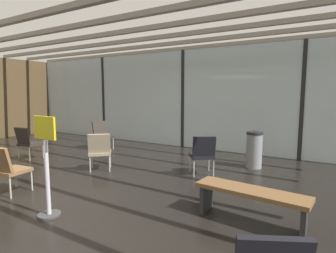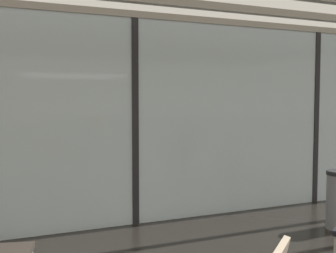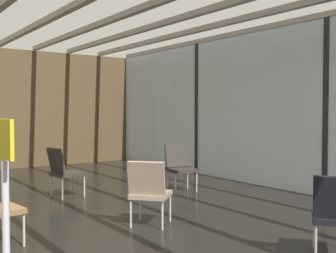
{
  "view_description": "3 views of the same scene",
  "coord_description": "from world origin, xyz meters",
  "px_view_note": "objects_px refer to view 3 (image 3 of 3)",
  "views": [
    {
      "loc": [
        4.22,
        -2.69,
        1.76
      ],
      "look_at": [
        1.54,
        1.72,
        1.12
      ],
      "focal_mm": 29.32,
      "sensor_mm": 36.0,
      "label": 1
    },
    {
      "loc": [
        -2.0,
        -0.76,
        1.9
      ],
      "look_at": [
        1.16,
        6.61,
        1.38
      ],
      "focal_mm": 44.42,
      "sensor_mm": 36.0,
      "label": 2
    },
    {
      "loc": [
        4.29,
        -1.24,
        1.51
      ],
      "look_at": [
        -1.33,
        2.77,
        1.25
      ],
      "focal_mm": 44.77,
      "sensor_mm": 36.0,
      "label": 3
    }
  ],
  "objects_px": {
    "lounge_chair_4": "(180,164)",
    "info_sign": "(6,213)",
    "lounge_chair_3": "(149,189)",
    "lounge_chair_2": "(63,169)"
  },
  "relations": [
    {
      "from": "lounge_chair_4",
      "to": "info_sign",
      "type": "relative_size",
      "value": 0.6
    },
    {
      "from": "lounge_chair_3",
      "to": "lounge_chair_4",
      "type": "relative_size",
      "value": 1.0
    },
    {
      "from": "lounge_chair_3",
      "to": "info_sign",
      "type": "distance_m",
      "value": 2.32
    },
    {
      "from": "lounge_chair_2",
      "to": "lounge_chair_4",
      "type": "distance_m",
      "value": 2.15
    },
    {
      "from": "lounge_chair_3",
      "to": "info_sign",
      "type": "xyz_separation_m",
      "value": [
        1.05,
        -2.06,
        0.18
      ]
    },
    {
      "from": "lounge_chair_2",
      "to": "info_sign",
      "type": "xyz_separation_m",
      "value": [
        3.47,
        -1.84,
        0.18
      ]
    },
    {
      "from": "lounge_chair_2",
      "to": "info_sign",
      "type": "distance_m",
      "value": 3.93
    },
    {
      "from": "lounge_chair_4",
      "to": "lounge_chair_2",
      "type": "bearing_deg",
      "value": 176.12
    },
    {
      "from": "lounge_chair_3",
      "to": "info_sign",
      "type": "relative_size",
      "value": 0.6
    },
    {
      "from": "lounge_chair_4",
      "to": "lounge_chair_3",
      "type": "bearing_deg",
      "value": -121.78
    }
  ]
}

